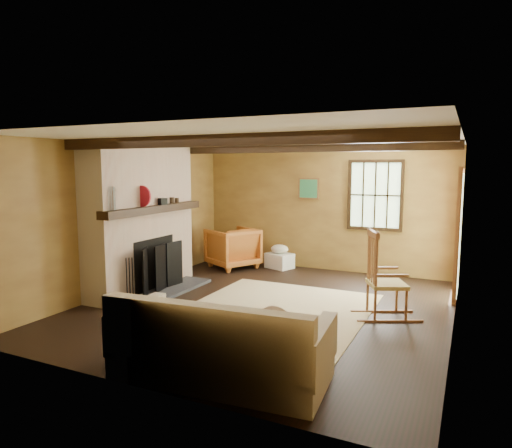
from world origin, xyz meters
The scene contains 10 objects.
ground centered at (0.00, 0.00, 0.00)m, with size 5.50×5.50×0.00m, color black.
room_envelope centered at (0.22, 0.26, 1.63)m, with size 5.02×5.52×2.44m.
fireplace centered at (-2.23, 0.00, 1.10)m, with size 1.02×2.30×2.40m.
rug centered at (0.20, -0.20, 0.00)m, with size 2.50×3.00×0.01m, color #C4B582.
rocking_chair centered at (1.62, 0.25, 0.50)m, with size 0.97×0.78×1.20m.
sofa centered at (0.54, -2.29, 0.30)m, with size 2.13×1.08×0.83m.
firewood_pile centered at (-1.82, 2.60, 0.13)m, with size 0.73×0.13×0.27m.
laundry_basket centered at (-0.80, 2.45, 0.15)m, with size 0.50×0.38×0.30m, color white.
basket_pillow centered at (-0.80, 2.45, 0.39)m, with size 0.36×0.29×0.18m, color white.
armchair centered at (-1.69, 2.11, 0.40)m, with size 0.86×0.89×0.81m, color #BF6026.
Camera 1 is at (2.62, -5.89, 2.02)m, focal length 32.00 mm.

